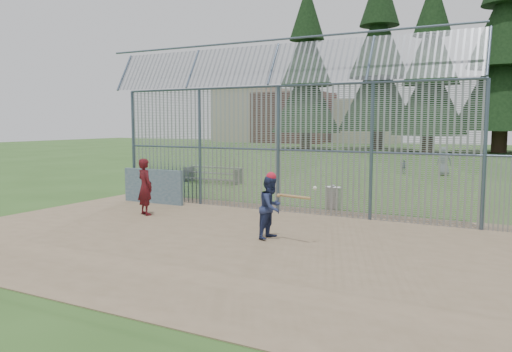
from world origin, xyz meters
The scene contains 13 objects.
ground centered at (0.00, 0.00, 0.00)m, with size 120.00×120.00×0.00m, color #2D511E.
dirt_infield centered at (0.00, -0.50, 0.01)m, with size 14.00×10.00×0.02m, color #756047.
dugout_wall centered at (-4.60, 2.90, 0.62)m, with size 2.50×0.12×1.20m, color #38566B.
batter centered at (1.48, 0.01, 0.79)m, with size 0.75×0.58×1.54m, color navy.
onlooker centered at (-3.34, 1.00, 0.89)m, with size 0.64×0.42×1.75m, color maroon.
bg_kid_standing centered at (3.20, 17.75, 0.78)m, with size 0.77×0.50×1.57m, color slate.
bg_kid_seated centered at (1.08, 17.73, 0.39)m, with size 0.46×0.19×0.78m, color gray.
batting_gear centered at (1.66, -0.03, 1.44)m, with size 1.38×0.39×0.58m.
trash_can centered at (1.41, 4.80, 0.38)m, with size 0.56×0.56×0.82m.
bleacher centered at (-6.10, 9.10, 0.41)m, with size 3.00×0.95×0.72m.
backstop_fence centered at (1.81, 3.43, 2.36)m, with size 20.09×0.81×5.30m.
conifer_row centered at (1.93, 41.51, 10.83)m, with size 38.48×12.26×20.20m.
distant_buildings centered at (-23.18, 56.49, 3.60)m, with size 26.50×10.50×8.00m.
Camera 1 is at (6.81, -10.84, 2.87)m, focal length 35.00 mm.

